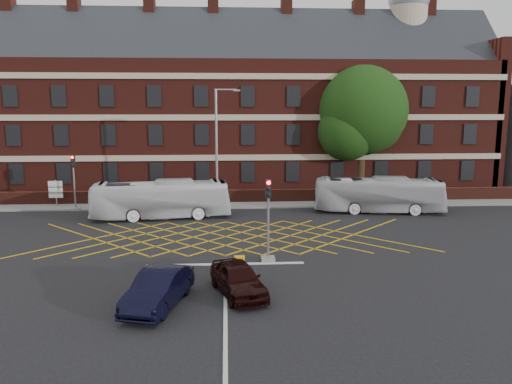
{
  "coord_description": "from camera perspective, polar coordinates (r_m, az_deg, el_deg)",
  "views": [
    {
      "loc": [
        0.09,
        -27.87,
        7.86
      ],
      "look_at": [
        1.85,
        1.5,
        2.86
      ],
      "focal_mm": 35.0,
      "sensor_mm": 36.0,
      "label": 1
    }
  ],
  "objects": [
    {
      "name": "far_pavement",
      "position": [
        40.63,
        -3.5,
        -1.44
      ],
      "size": [
        60.0,
        3.0,
        0.12
      ],
      "primitive_type": "cube",
      "color": "slate",
      "rests_on": "ground"
    },
    {
      "name": "bus_left",
      "position": [
        36.29,
        -10.82,
        -0.83
      ],
      "size": [
        10.03,
        3.37,
        2.74
      ],
      "primitive_type": "imported",
      "rotation": [
        0.0,
        0.0,
        1.68
      ],
      "color": "white",
      "rests_on": "ground"
    },
    {
      "name": "box_junction_hatching",
      "position": [
        30.89,
        -3.5,
        -5.1
      ],
      "size": [
        8.22,
        8.22,
        0.02
      ],
      "primitive_type": "cube",
      "rotation": [
        0.0,
        0.0,
        0.79
      ],
      "color": "#CC990C",
      "rests_on": "ground"
    },
    {
      "name": "traffic_light_far",
      "position": [
        40.81,
        -20.03,
        0.47
      ],
      "size": [
        0.7,
        0.7,
        4.27
      ],
      "color": "slate",
      "rests_on": "ground"
    },
    {
      "name": "ground",
      "position": [
        28.96,
        -3.5,
        -6.12
      ],
      "size": [
        120.0,
        120.0,
        0.0
      ],
      "primitive_type": "plane",
      "color": "black",
      "rests_on": "ground"
    },
    {
      "name": "traffic_light_near",
      "position": [
        25.65,
        1.41,
        -4.1
      ],
      "size": [
        0.7,
        0.7,
        4.27
      ],
      "color": "slate",
      "rests_on": "ground"
    },
    {
      "name": "direction_signs",
      "position": [
        42.58,
        -21.92,
        0.19
      ],
      "size": [
        1.1,
        0.16,
        2.2
      ],
      "color": "gray",
      "rests_on": "ground"
    },
    {
      "name": "deciduous_tree",
      "position": [
        45.79,
        11.98,
        8.4
      ],
      "size": [
        8.08,
        7.97,
        11.58
      ],
      "color": "black",
      "rests_on": "ground"
    },
    {
      "name": "victorian_building",
      "position": [
        49.87,
        -3.3,
        9.6
      ],
      "size": [
        51.0,
        12.17,
        20.4
      ],
      "color": "#501B14",
      "rests_on": "ground"
    },
    {
      "name": "centre_line",
      "position": [
        19.52,
        -3.51,
        -14.09
      ],
      "size": [
        0.15,
        14.0,
        0.02
      ],
      "primitive_type": "cube",
      "color": "silver",
      "rests_on": "ground"
    },
    {
      "name": "stop_line",
      "position": [
        25.61,
        -3.51,
        -8.23
      ],
      "size": [
        8.0,
        0.3,
        0.02
      ],
      "primitive_type": "cube",
      "color": "silver",
      "rests_on": "ground"
    },
    {
      "name": "utility_cabinet",
      "position": [
        23.71,
        -1.88,
        -8.49
      ],
      "size": [
        0.48,
        0.37,
        0.97
      ],
      "primitive_type": "cube",
      "color": "#E8AC0D",
      "rests_on": "ground"
    },
    {
      "name": "car_maroon",
      "position": [
        21.46,
        -2.05,
        -9.86
      ],
      "size": [
        2.76,
        4.4,
        1.39
      ],
      "primitive_type": "imported",
      "rotation": [
        0.0,
        0.0,
        0.29
      ],
      "color": "black",
      "rests_on": "ground"
    },
    {
      "name": "car_navy",
      "position": [
        20.63,
        -11.09,
        -10.77
      ],
      "size": [
        2.64,
        4.69,
        1.46
      ],
      "primitive_type": "imported",
      "rotation": [
        0.0,
        0.0,
        -0.26
      ],
      "color": "black",
      "rests_on": "ground"
    },
    {
      "name": "street_lamp",
      "position": [
        36.97,
        -4.39,
        2.34
      ],
      "size": [
        2.25,
        1.0,
        9.18
      ],
      "color": "slate",
      "rests_on": "ground"
    },
    {
      "name": "boundary_wall",
      "position": [
        41.52,
        -3.51,
        -0.51
      ],
      "size": [
        56.0,
        0.5,
        1.1
      ],
      "primitive_type": "cube",
      "color": "#4D1D14",
      "rests_on": "ground"
    },
    {
      "name": "bus_right",
      "position": [
        38.77,
        13.82,
        -0.31
      ],
      "size": [
        9.87,
        3.66,
        2.69
      ],
      "primitive_type": "imported",
      "rotation": [
        0.0,
        0.0,
        1.42
      ],
      "color": "silver",
      "rests_on": "ground"
    }
  ]
}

